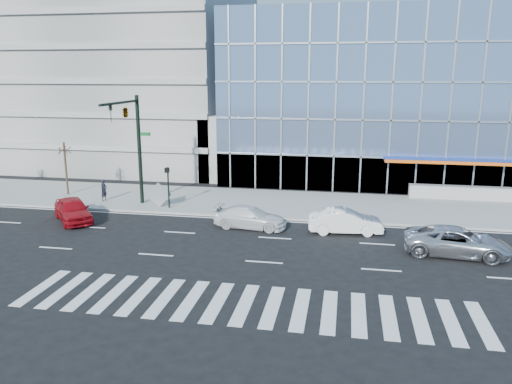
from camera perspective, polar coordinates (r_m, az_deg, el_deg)
ground at (r=30.15m, az=2.18°, el=-5.28°), size 160.00×160.00×0.00m
sidewalk at (r=37.74m, az=3.93°, el=-1.34°), size 120.00×8.00×0.15m
theatre_building at (r=55.23m, az=21.15°, el=10.27°), size 42.00×26.00×15.00m
parking_garage at (r=59.37m, az=-13.86°, el=13.35°), size 24.00×24.00×20.00m
ramp_block at (r=47.82m, az=-1.82°, el=5.39°), size 6.00×8.00×6.00m
traffic_signal at (r=36.30m, az=-14.24°, el=7.47°), size 1.14×5.74×8.00m
ped_signal_post at (r=36.30m, az=-10.04°, el=1.24°), size 0.30×0.33×3.00m
street_tree_near at (r=42.43m, az=-21.07°, el=4.54°), size 1.10×1.10×4.23m
silver_suv at (r=29.25m, az=22.00°, el=-5.28°), size 5.80×3.11×1.55m
white_suv at (r=31.94m, az=-0.67°, el=-2.92°), size 4.85×2.38×1.36m
white_sedan at (r=31.37m, az=10.17°, el=-3.31°), size 4.66×2.02×1.49m
red_sedan at (r=35.48m, az=-20.20°, el=-1.92°), size 4.46×4.70×1.58m
pedestrian at (r=39.76m, az=-16.99°, el=0.17°), size 0.53×0.67×1.63m
tilted_panel at (r=36.86m, az=-11.06°, el=-0.33°), size 1.77×0.61×1.84m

